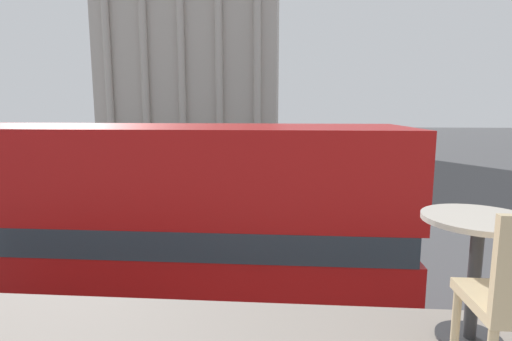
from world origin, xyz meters
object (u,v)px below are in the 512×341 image
plaza_building_left (193,52)px  traffic_light_far (208,143)px  traffic_light_mid (172,155)px  pedestrian_white (178,162)px  cafe_dining_table (477,251)px  double_decker_bus (87,232)px  traffic_light_near (300,170)px  pedestrian_yellow (293,159)px

plaza_building_left → traffic_light_far: size_ratio=6.70×
traffic_light_mid → traffic_light_far: bearing=85.9°
pedestrian_white → plaza_building_left: bearing=147.4°
cafe_dining_table → plaza_building_left: (-14.06, 53.70, 8.48)m
double_decker_bus → plaza_building_left: plaza_building_left is taller
traffic_light_near → traffic_light_mid: (-6.01, 6.18, -0.26)m
double_decker_bus → traffic_light_far: bearing=90.2°
traffic_light_mid → traffic_light_far: size_ratio=0.99×
pedestrian_white → traffic_light_near: bearing=-14.2°
double_decker_bus → traffic_light_near: (3.99, 6.08, 0.23)m
traffic_light_near → double_decker_bus: bearing=-123.3°
cafe_dining_table → traffic_light_mid: cafe_dining_table is taller
plaza_building_left → pedestrian_white: size_ratio=14.92×
double_decker_bus → traffic_light_near: bearing=52.3°
plaza_building_left → traffic_light_mid: bearing=-78.6°
traffic_light_mid → traffic_light_far: (0.48, 6.63, 0.02)m
pedestrian_yellow → pedestrian_white: bearing=-98.7°
traffic_light_near → traffic_light_far: (-5.53, 12.80, -0.23)m
double_decker_bus → pedestrian_white: (-3.96, 20.35, -1.46)m
traffic_light_near → pedestrian_yellow: traffic_light_near is taller
plaza_building_left → pedestrian_yellow: (13.45, -26.90, -11.36)m
plaza_building_left → pedestrian_white: bearing=-79.3°
cafe_dining_table → pedestrian_white: cafe_dining_table is taller
double_decker_bus → traffic_light_far: double_decker_bus is taller
pedestrian_white → traffic_light_far: bearing=15.5°
traffic_light_near → pedestrian_yellow: (0.02, 16.24, -1.70)m
cafe_dining_table → traffic_light_mid: bearing=111.6°
double_decker_bus → cafe_dining_table: 6.58m
traffic_light_near → traffic_light_mid: 8.62m
traffic_light_far → traffic_light_mid: bearing=-94.1°
plaza_building_left → pedestrian_yellow: size_ratio=15.02×
double_decker_bus → cafe_dining_table: size_ratio=15.16×
cafe_dining_table → plaza_building_left: 56.15m
pedestrian_white → pedestrian_yellow: size_ratio=1.01×
pedestrian_white → traffic_light_mid: bearing=-29.8°
traffic_light_far → pedestrian_yellow: size_ratio=2.24×
traffic_light_mid → cafe_dining_table: bearing=-68.4°
plaza_building_left → pedestrian_yellow: bearing=-63.4°
traffic_light_far → pedestrian_yellow: (5.55, 3.44, -1.47)m
traffic_light_far → cafe_dining_table: bearing=-75.2°
traffic_light_mid → pedestrian_white: (-1.94, 8.09, -1.44)m
traffic_light_far → plaza_building_left: bearing=104.6°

